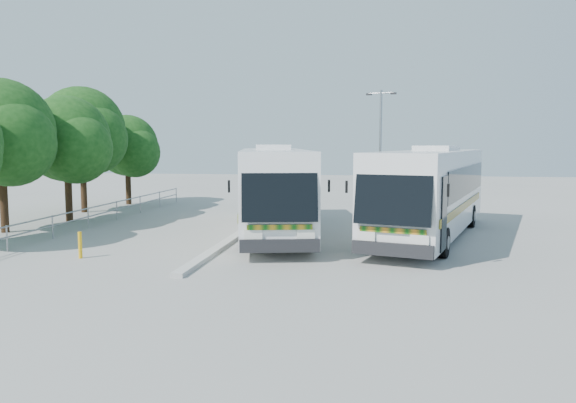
% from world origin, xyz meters
% --- Properties ---
extents(ground, '(100.00, 100.00, 0.00)m').
position_xyz_m(ground, '(0.00, 0.00, 0.00)').
color(ground, gray).
rests_on(ground, ground).
extents(kerb_divider, '(0.40, 16.00, 0.15)m').
position_xyz_m(kerb_divider, '(-2.30, 2.00, 0.07)').
color(kerb_divider, '#B2B2AD').
rests_on(kerb_divider, ground).
extents(railing, '(0.06, 22.00, 1.00)m').
position_xyz_m(railing, '(-10.00, 4.00, 0.74)').
color(railing, gray).
rests_on(railing, ground).
extents(tree_far_b, '(5.33, 5.03, 6.96)m').
position_xyz_m(tree_far_b, '(-13.02, 1.20, 4.57)').
color(tree_far_b, '#382314').
rests_on(tree_far_b, ground).
extents(tree_far_c, '(4.97, 4.69, 6.49)m').
position_xyz_m(tree_far_c, '(-12.12, 5.10, 4.26)').
color(tree_far_c, '#382314').
rests_on(tree_far_c, ground).
extents(tree_far_d, '(5.62, 5.30, 7.33)m').
position_xyz_m(tree_far_d, '(-13.31, 8.80, 4.82)').
color(tree_far_d, '#382314').
rests_on(tree_far_d, ground).
extents(tree_far_e, '(4.54, 4.28, 5.92)m').
position_xyz_m(tree_far_e, '(-12.63, 13.30, 3.89)').
color(tree_far_e, '#382314').
rests_on(tree_far_e, ground).
extents(coach_main, '(5.53, 13.83, 3.76)m').
position_xyz_m(coach_main, '(-0.99, 3.06, 2.06)').
color(coach_main, white).
rests_on(coach_main, ground).
extents(coach_adjacent, '(6.22, 13.65, 3.73)m').
position_xyz_m(coach_adjacent, '(5.94, 2.83, 2.04)').
color(coach_adjacent, silver).
rests_on(coach_adjacent, ground).
extents(lamppost, '(1.69, 0.62, 7.04)m').
position_xyz_m(lamppost, '(3.80, 10.67, 3.89)').
color(lamppost, '#979A9F').
rests_on(lamppost, ground).
extents(bollard, '(0.14, 0.14, 0.95)m').
position_xyz_m(bollard, '(-6.68, -3.68, 0.47)').
color(bollard, '#E7A70D').
rests_on(bollard, ground).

